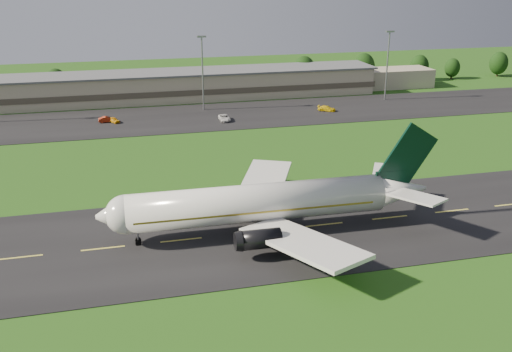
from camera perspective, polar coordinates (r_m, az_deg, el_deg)
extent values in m
plane|color=#1C4110|center=(85.49, -0.13, -5.69)|extent=(360.00, 360.00, 0.00)
cube|color=black|center=(85.47, -0.13, -5.66)|extent=(220.00, 30.00, 0.10)
cube|color=black|center=(152.53, -6.64, 5.81)|extent=(260.00, 30.00, 0.10)
cylinder|color=white|center=(83.62, 0.15, -2.69)|extent=(38.09, 6.24, 5.60)
sphere|color=white|center=(81.77, -12.96, -3.78)|extent=(5.60, 5.60, 5.60)
cone|color=white|center=(81.83, -14.36, -3.88)|extent=(4.09, 5.44, 5.38)
cone|color=white|center=(91.04, 14.08, -1.38)|extent=(9.09, 5.64, 5.49)
cube|color=olive|center=(83.65, -0.18, -2.94)|extent=(35.09, 6.23, 0.28)
cube|color=black|center=(81.57, -13.41, -3.45)|extent=(2.05, 3.03, 0.65)
cube|color=white|center=(75.46, 4.67, -6.64)|extent=(13.87, 20.20, 2.20)
cube|color=white|center=(94.87, 0.70, -0.85)|extent=(14.35, 20.16, 2.20)
cube|color=white|center=(86.63, 15.59, -2.00)|extent=(7.43, 9.39, 0.91)
cube|color=white|center=(94.91, 12.80, 0.19)|extent=(7.62, 9.38, 0.91)
cube|color=black|center=(89.77, 13.32, -0.40)|extent=(5.01, 0.63, 3.00)
cube|color=black|center=(89.70, 14.95, 1.95)|extent=(9.44, 0.61, 10.55)
cylinder|color=black|center=(77.01, 0.42, -6.33)|extent=(5.64, 2.79, 2.70)
cylinder|color=black|center=(91.29, -1.91, -1.99)|extent=(5.64, 2.79, 2.70)
cube|color=tan|center=(174.97, -7.75, 8.92)|extent=(120.00, 15.00, 8.00)
cube|color=#4C4438|center=(175.12, -7.74, 8.66)|extent=(121.00, 15.40, 1.60)
cube|color=#595B60|center=(174.23, -7.82, 10.26)|extent=(122.00, 16.00, 0.50)
cube|color=tan|center=(197.08, 13.12, 9.52)|extent=(28.00, 11.00, 6.00)
cylinder|color=gray|center=(158.91, -5.36, 10.10)|extent=(0.44, 0.44, 20.00)
cube|color=gray|center=(157.50, -5.48, 13.72)|extent=(2.40, 1.20, 0.50)
cylinder|color=gray|center=(175.64, 12.98, 10.63)|extent=(0.44, 0.44, 20.00)
cube|color=gray|center=(174.37, 13.24, 13.90)|extent=(2.40, 1.20, 0.50)
cylinder|color=black|center=(185.71, -19.23, 7.82)|extent=(0.56, 0.56, 2.82)
ellipsoid|color=black|center=(185.09, -19.35, 8.85)|extent=(6.57, 6.57, 8.21)
cylinder|color=black|center=(193.63, 4.78, 9.37)|extent=(0.56, 0.56, 3.20)
ellipsoid|color=black|center=(192.96, 4.81, 10.51)|extent=(7.46, 7.46, 9.33)
cylinder|color=black|center=(203.32, 10.66, 9.60)|extent=(0.56, 0.56, 3.18)
ellipsoid|color=black|center=(202.67, 10.73, 10.68)|extent=(7.43, 7.43, 9.28)
cylinder|color=black|center=(212.40, 15.92, 9.57)|extent=(0.56, 0.56, 2.81)
ellipsoid|color=black|center=(211.85, 16.01, 10.48)|extent=(6.55, 6.55, 8.19)
cylinder|color=black|center=(219.02, 18.95, 9.49)|extent=(0.56, 0.56, 2.29)
ellipsoid|color=black|center=(218.58, 19.03, 10.21)|extent=(5.35, 5.35, 6.68)
cylinder|color=black|center=(229.90, 22.98, 9.51)|extent=(0.56, 0.56, 2.80)
ellipsoid|color=black|center=(229.40, 23.10, 10.35)|extent=(6.54, 6.54, 8.17)
imported|color=#EBA40D|center=(150.73, -14.05, 5.46)|extent=(3.52, 4.12, 1.33)
imported|color=maroon|center=(151.45, -14.64, 5.50)|extent=(4.54, 1.78, 1.47)
imported|color=silver|center=(148.31, -3.19, 5.83)|extent=(2.55, 5.46, 1.51)
imported|color=yellow|center=(159.66, 7.09, 6.72)|extent=(5.28, 4.19, 1.43)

